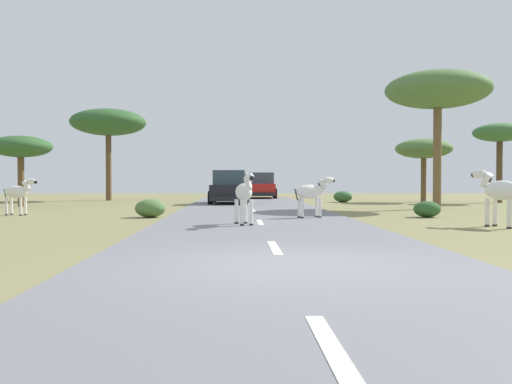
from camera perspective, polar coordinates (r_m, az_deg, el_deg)
name	(u,v)px	position (r m, az deg, el deg)	size (l,w,h in m)	color
ground_plane	(291,268)	(7.99, 3.66, -7.89)	(90.00, 90.00, 0.00)	olive
road	(284,267)	(7.97, 2.94, -7.72)	(6.00, 64.00, 0.05)	slate
lane_markings	(291,277)	(6.99, 3.67, -8.77)	(0.16, 56.00, 0.01)	silver
zebra_0	(244,193)	(14.99, -1.21, -0.09)	(0.62, 1.53, 1.46)	silver
zebra_1	(18,192)	(21.61, -23.46, -0.05)	(1.41, 0.72, 1.38)	silver
zebra_2	(499,191)	(16.18, 23.89, 0.08)	(0.89, 1.65, 1.63)	silver
zebra_3	(312,192)	(17.97, 5.81, -0.02)	(1.43, 0.68, 1.39)	silver
car_0	(229,188)	(29.12, -2.77, 0.40)	(2.14, 4.40, 1.74)	black
car_1	(262,186)	(37.89, 0.59, 0.59)	(2.15, 4.41, 1.74)	red
tree_1	(500,134)	(34.00, 23.93, 5.51)	(2.93, 2.93, 4.47)	#4C3823
tree_2	(108,123)	(35.92, -15.05, 6.93)	(4.69, 4.69, 5.72)	brown
tree_4	(21,147)	(28.77, -23.20, 4.27)	(2.94, 2.94, 3.40)	brown
tree_5	(424,149)	(33.48, 16.98, 4.26)	(3.26, 3.26, 3.68)	brown
tree_6	(438,91)	(25.88, 18.31, 9.91)	(4.58, 4.58, 6.05)	brown
bush_0	(343,197)	(31.97, 8.99, -0.48)	(1.08, 0.97, 0.65)	#386633
bush_2	(427,209)	(19.68, 17.31, -1.71)	(0.92, 0.83, 0.55)	#2D5628
bush_3	(150,208)	(19.03, -10.90, -1.68)	(1.03, 0.93, 0.62)	#4C7038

